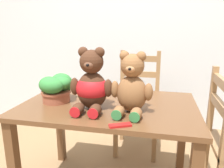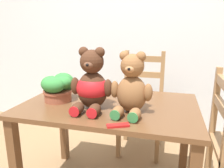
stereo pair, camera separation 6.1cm
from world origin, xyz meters
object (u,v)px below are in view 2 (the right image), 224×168
object	(u,v)px
wooden_chair_behind	(142,104)
teddy_bear_left	(92,85)
potted_plant	(58,87)
teddy_bear_right	(131,87)
chocolate_bar	(118,125)

from	to	relation	value
wooden_chair_behind	teddy_bear_left	size ratio (longest dim) A/B	2.56
wooden_chair_behind	potted_plant	bearing A→B (deg)	56.06
potted_plant	teddy_bear_left	bearing A→B (deg)	-16.22
teddy_bear_right	chocolate_bar	xyz separation A→B (m)	(-0.03, -0.22, -0.16)
potted_plant	chocolate_bar	bearing A→B (deg)	-31.09
chocolate_bar	potted_plant	bearing A→B (deg)	148.91
potted_plant	chocolate_bar	world-z (taller)	potted_plant
teddy_bear_left	chocolate_bar	size ratio (longest dim) A/B	3.28
teddy_bear_left	teddy_bear_right	distance (m)	0.25
teddy_bear_right	wooden_chair_behind	bearing A→B (deg)	-83.32
potted_plant	wooden_chair_behind	bearing A→B (deg)	56.06
teddy_bear_right	potted_plant	distance (m)	0.55
wooden_chair_behind	teddy_bear_left	bearing A→B (deg)	75.22
teddy_bear_left	wooden_chair_behind	bearing A→B (deg)	-105.96
potted_plant	chocolate_bar	size ratio (longest dim) A/B	2.09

